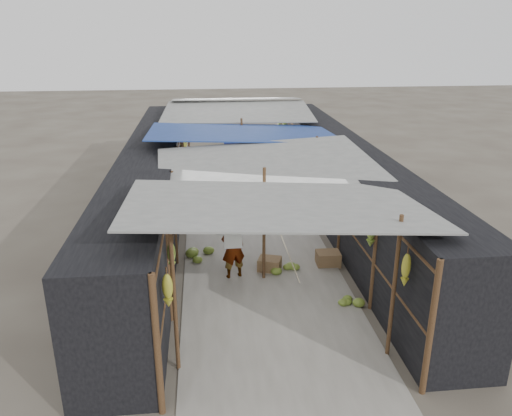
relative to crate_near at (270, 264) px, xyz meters
name	(u,v)px	position (x,y,z in m)	size (l,w,h in m)	color
ground	(285,361)	(-0.18, -3.38, -0.15)	(80.00, 80.00, 0.00)	#6B6356
aisle_slab	(249,222)	(-0.18, 3.12, -0.14)	(3.60, 16.00, 0.02)	#9E998E
stall_left	(153,187)	(-2.88, 3.12, 1.00)	(1.40, 15.00, 2.30)	black
stall_right	(342,181)	(2.52, 3.12, 1.00)	(1.40, 15.00, 2.30)	black
crate_near	(270,264)	(0.00, 0.00, 0.00)	(0.51, 0.41, 0.31)	olive
crate_mid	(328,258)	(1.43, 0.14, 0.01)	(0.55, 0.44, 0.33)	olive
crate_back	(212,177)	(-1.17, 7.36, -0.01)	(0.46, 0.38, 0.29)	olive
black_basin	(292,190)	(1.52, 5.65, -0.06)	(0.62, 0.62, 0.19)	black
vendor_elderly	(233,247)	(-0.86, -0.25, 0.59)	(0.54, 0.35, 1.48)	white
shopper_blue	(252,189)	(-0.05, 3.69, 0.68)	(0.81, 0.63, 1.67)	navy
vendor_seated	(269,176)	(0.82, 6.25, 0.31)	(0.60, 0.34, 0.93)	#44403B
market_canopy	(249,138)	(-0.16, 3.46, 2.25)	(5.62, 15.20, 2.77)	brown
hanging_bananas	(261,166)	(0.16, 3.23, 1.49)	(3.96, 13.79, 0.87)	gold
floor_bananas	(244,207)	(-0.26, 3.94, 0.00)	(3.82, 9.75, 0.36)	olive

